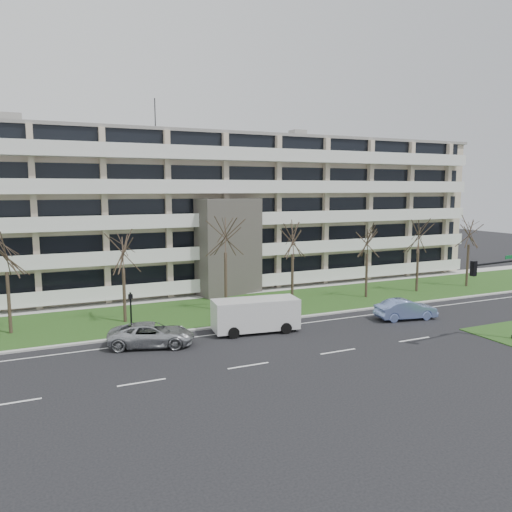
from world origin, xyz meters
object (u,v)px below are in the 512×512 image
blue_sedan (406,309)px  traffic_signal (502,287)px  silver_pickup (151,335)px  pedestrian_signal (131,307)px  white_van (257,312)px

blue_sedan → traffic_signal: 7.90m
traffic_signal → blue_sedan: bearing=95.8°
silver_pickup → pedestrian_signal: (-0.68, 3.20, 1.11)m
blue_sedan → white_van: bearing=91.6°
silver_pickup → traffic_signal: 22.57m
traffic_signal → pedestrian_signal: size_ratio=1.95×
white_van → pedestrian_signal: (-8.09, 3.01, 0.48)m
blue_sedan → pedestrian_signal: (-19.86, 4.66, 1.09)m
blue_sedan → pedestrian_signal: bearing=86.4°
silver_pickup → white_van: size_ratio=0.87×
white_van → traffic_signal: bearing=-26.8°
pedestrian_signal → white_van: bearing=-28.2°
white_van → traffic_signal: traffic_signal is taller
white_van → pedestrian_signal: pedestrian_signal is taller
traffic_signal → silver_pickup: bearing=151.6°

